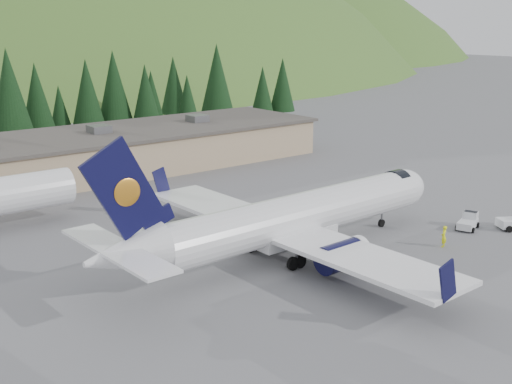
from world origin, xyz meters
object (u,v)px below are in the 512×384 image
at_px(airliner, 292,219).
at_px(baggage_tug_a, 468,221).
at_px(ramp_worker, 444,236).
at_px(terminal_building, 63,157).

xyz_separation_m(airliner, baggage_tug_a, (17.75, -5.16, -2.48)).
xyz_separation_m(airliner, ramp_worker, (11.56, -6.81, -2.19)).
height_order(terminal_building, ramp_worker, terminal_building).
bearing_deg(terminal_building, baggage_tug_a, -63.30).
xyz_separation_m(baggage_tug_a, ramp_worker, (-6.19, -1.65, 0.28)).
relative_size(airliner, ramp_worker, 18.68).
distance_m(terminal_building, ramp_worker, 47.48).
distance_m(baggage_tug_a, ramp_worker, 6.41).
xyz_separation_m(terminal_building, ramp_worker, (15.53, -44.84, -1.67)).
bearing_deg(airliner, terminal_building, 94.75).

